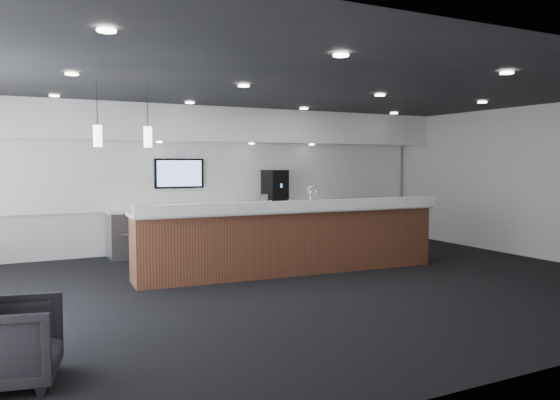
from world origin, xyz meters
name	(u,v)px	position (x,y,z in m)	size (l,w,h in m)	color
ground	(315,283)	(0.00, 0.00, 0.00)	(10.00, 10.00, 0.00)	black
ceiling	(316,89)	(0.00, 0.00, 3.00)	(10.00, 8.00, 0.02)	black
back_wall	(222,180)	(0.00, 4.00, 1.50)	(10.00, 0.02, 3.00)	silver
right_wall	(536,182)	(5.00, 0.00, 1.50)	(0.02, 8.00, 3.00)	silver
soffit_bulkhead	(230,126)	(0.00, 3.55, 2.65)	(10.00, 0.90, 0.70)	white
alcove_panel	(223,175)	(0.00, 3.97, 1.60)	(9.80, 0.06, 1.40)	white
back_credenza	(229,228)	(0.00, 3.64, 0.48)	(5.06, 0.66, 0.95)	#94989C
wall_tv	(179,173)	(-1.00, 3.91, 1.65)	(1.05, 0.08, 0.62)	black
pendant_left	(147,137)	(-2.40, 0.80, 2.25)	(0.12, 0.12, 0.30)	#FFEAC6
pendant_right	(97,136)	(-3.10, 0.80, 2.25)	(0.12, 0.12, 0.30)	#FFEAC6
ceiling_can_lights	(316,91)	(0.00, 0.00, 2.97)	(7.00, 5.00, 0.02)	white
service_counter	(290,239)	(0.05, 0.92, 0.57)	(5.39, 1.22, 1.49)	#512A1B
coffee_machine	(275,187)	(1.13, 3.69, 1.33)	(0.49, 0.59, 0.76)	black
info_sign_left	(238,201)	(0.19, 3.57, 1.05)	(0.14, 0.02, 0.19)	white
info_sign_right	(265,200)	(0.80, 3.53, 1.06)	(0.17, 0.02, 0.23)	white
armchair	(10,343)	(-4.29, -2.17, 0.36)	(0.77, 0.79, 0.72)	black
cup_0	(293,202)	(1.51, 3.52, 1.00)	(0.11, 0.11, 0.10)	white
cup_1	(288,202)	(1.37, 3.52, 1.00)	(0.11, 0.11, 0.10)	white
cup_2	(282,202)	(1.23, 3.52, 1.00)	(0.11, 0.11, 0.10)	white
cup_3	(277,202)	(1.09, 3.52, 1.00)	(0.11, 0.11, 0.10)	white
cup_4	(271,202)	(0.95, 3.52, 1.00)	(0.11, 0.11, 0.10)	white
cup_5	(265,203)	(0.81, 3.52, 1.00)	(0.11, 0.11, 0.10)	white
cup_6	(259,203)	(0.67, 3.52, 1.00)	(0.11, 0.11, 0.10)	white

